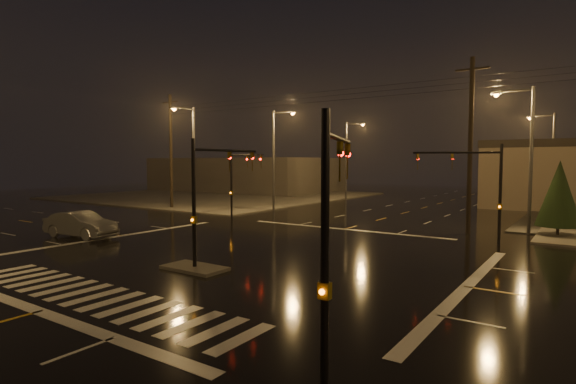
# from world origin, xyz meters

# --- Properties ---
(ground) EXTENTS (140.00, 140.00, 0.00)m
(ground) POSITION_xyz_m (0.00, 0.00, 0.00)
(ground) COLOR black
(ground) RESTS_ON ground
(sidewalk_nw) EXTENTS (36.00, 36.00, 0.12)m
(sidewalk_nw) POSITION_xyz_m (-30.00, 30.00, 0.06)
(sidewalk_nw) COLOR #4C4A44
(sidewalk_nw) RESTS_ON ground
(median_island) EXTENTS (3.00, 1.60, 0.15)m
(median_island) POSITION_xyz_m (0.00, -4.00, 0.07)
(median_island) COLOR #4C4A44
(median_island) RESTS_ON ground
(crosswalk) EXTENTS (15.00, 2.60, 0.01)m
(crosswalk) POSITION_xyz_m (0.00, -9.00, 0.01)
(crosswalk) COLOR beige
(crosswalk) RESTS_ON ground
(stop_bar_near) EXTENTS (16.00, 0.50, 0.01)m
(stop_bar_near) POSITION_xyz_m (0.00, -11.00, 0.01)
(stop_bar_near) COLOR beige
(stop_bar_near) RESTS_ON ground
(stop_bar_far) EXTENTS (16.00, 0.50, 0.01)m
(stop_bar_far) POSITION_xyz_m (0.00, 11.00, 0.01)
(stop_bar_far) COLOR beige
(stop_bar_far) RESTS_ON ground
(commercial_block) EXTENTS (30.00, 18.00, 5.60)m
(commercial_block) POSITION_xyz_m (-35.00, 42.00, 2.80)
(commercial_block) COLOR #403A39
(commercial_block) RESTS_ON ground
(signal_mast_median) EXTENTS (0.25, 4.59, 6.00)m
(signal_mast_median) POSITION_xyz_m (0.00, -3.07, 3.75)
(signal_mast_median) COLOR black
(signal_mast_median) RESTS_ON ground
(signal_mast_ne) EXTENTS (4.84, 1.86, 6.00)m
(signal_mast_ne) POSITION_xyz_m (9.50, 10.14, 3.79)
(signal_mast_ne) COLOR black
(signal_mast_ne) RESTS_ON ground
(signal_mast_nw) EXTENTS (4.84, 1.86, 6.00)m
(signal_mast_nw) POSITION_xyz_m (-9.50, 10.14, 3.79)
(signal_mast_nw) COLOR black
(signal_mast_nw) RESTS_ON ground
(signal_mast_se) EXTENTS (1.55, 3.87, 6.00)m
(signal_mast_se) POSITION_xyz_m (10.23, -9.75, 3.71)
(signal_mast_se) COLOR black
(signal_mast_se) RESTS_ON ground
(streetlight_1) EXTENTS (2.77, 0.32, 10.00)m
(streetlight_1) POSITION_xyz_m (-11.18, 18.00, 5.80)
(streetlight_1) COLOR #38383A
(streetlight_1) RESTS_ON ground
(streetlight_2) EXTENTS (2.77, 0.32, 10.00)m
(streetlight_2) POSITION_xyz_m (-11.18, 34.00, 5.80)
(streetlight_2) COLOR #38383A
(streetlight_2) RESTS_ON ground
(streetlight_3) EXTENTS (2.77, 0.32, 10.00)m
(streetlight_3) POSITION_xyz_m (11.18, 16.00, 5.80)
(streetlight_3) COLOR #38383A
(streetlight_3) RESTS_ON ground
(streetlight_4) EXTENTS (2.77, 0.32, 10.00)m
(streetlight_4) POSITION_xyz_m (11.18, 36.00, 5.80)
(streetlight_4) COLOR #38383A
(streetlight_4) RESTS_ON ground
(streetlight_5) EXTENTS (0.32, 2.77, 10.00)m
(streetlight_5) POSITION_xyz_m (-16.00, 11.18, 5.80)
(streetlight_5) COLOR #38383A
(streetlight_5) RESTS_ON ground
(utility_pole_0) EXTENTS (2.20, 0.32, 12.00)m
(utility_pole_0) POSITION_xyz_m (-22.00, 14.00, 6.13)
(utility_pole_0) COLOR black
(utility_pole_0) RESTS_ON ground
(utility_pole_1) EXTENTS (2.20, 0.32, 12.00)m
(utility_pole_1) POSITION_xyz_m (8.00, 14.00, 6.13)
(utility_pole_1) COLOR black
(utility_pole_1) RESTS_ON ground
(conifer_0) EXTENTS (2.79, 2.79, 5.06)m
(conifer_0) POSITION_xyz_m (13.20, 15.97, 2.88)
(conifer_0) COLOR black
(conifer_0) RESTS_ON ground
(car_crossing) EXTENTS (5.36, 2.53, 1.70)m
(car_crossing) POSITION_xyz_m (-12.73, -1.88, 0.85)
(car_crossing) COLOR #515358
(car_crossing) RESTS_ON ground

